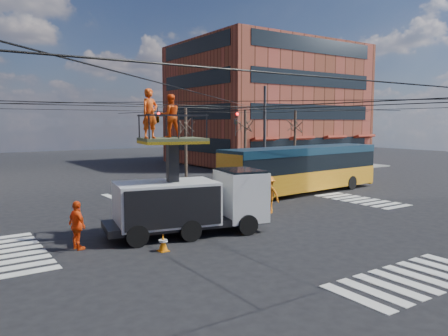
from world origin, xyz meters
TOP-DOWN VIEW (x-y plane):
  - ground at (0.00, 0.00)m, footprint 120.00×120.00m
  - sidewalk_ne at (21.00, 21.00)m, footprint 18.00×18.00m
  - crosswalks at (0.00, 0.00)m, footprint 22.40×22.40m
  - building_ne at (21.98, 23.98)m, footprint 20.06×16.06m
  - overhead_network at (-0.07, 0.40)m, footprint 24.24×24.24m
  - tree_a at (5.00, 13.50)m, footprint 2.00×2.00m
  - tree_b at (11.00, 13.50)m, footprint 2.00×2.00m
  - tree_c at (17.00, 13.50)m, footprint 2.00×2.00m
  - utility_truck at (-2.95, -1.24)m, footprint 7.32×3.72m
  - city_bus at (9.02, 4.17)m, footprint 13.40×3.68m
  - traffic_cone at (-5.11, -2.94)m, footprint 0.36×0.36m
  - worker_ground at (-7.75, -0.94)m, footprint 0.70×1.19m
  - flagger at (2.69, 0.20)m, footprint 1.12×1.48m

SIDE VIEW (x-z plane):
  - ground at x=0.00m, z-range 0.00..0.00m
  - crosswalks at x=0.00m, z-range 0.00..0.02m
  - sidewalk_ne at x=21.00m, z-range 0.00..0.12m
  - traffic_cone at x=-5.11m, z-range 0.00..0.63m
  - worker_ground at x=-7.75m, z-range 0.00..1.90m
  - flagger at x=2.69m, z-range 0.00..2.03m
  - city_bus at x=9.02m, z-range 0.13..3.33m
  - utility_truck at x=-2.95m, z-range -1.08..5.15m
  - overhead_network at x=-0.07m, z-range 0.29..8.29m
  - tree_a at x=5.00m, z-range 1.63..7.63m
  - tree_b at x=11.00m, z-range 1.63..7.63m
  - tree_c at x=17.00m, z-range 1.63..7.63m
  - building_ne at x=21.98m, z-range 0.00..14.00m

